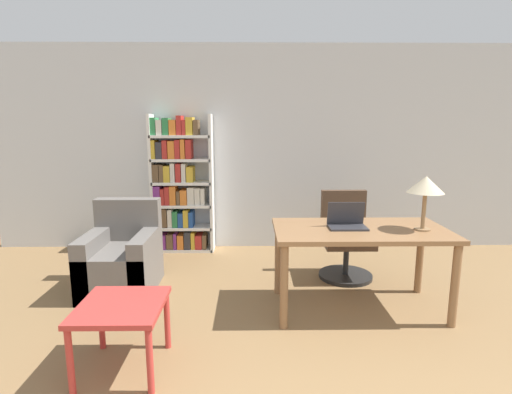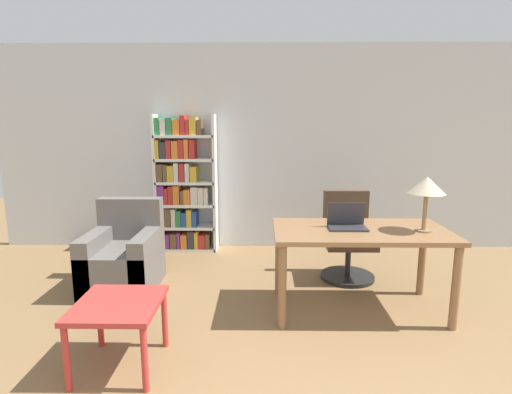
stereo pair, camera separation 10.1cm
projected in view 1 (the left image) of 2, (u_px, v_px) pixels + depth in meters
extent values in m
cube|color=silver|center=(291.00, 149.00, 5.35)|extent=(8.00, 0.06, 2.70)
cube|color=olive|center=(360.00, 230.00, 3.57)|extent=(1.54, 0.82, 0.04)
cylinder|color=olive|center=(284.00, 287.00, 3.29)|extent=(0.07, 0.07, 0.72)
cylinder|color=olive|center=(455.00, 286.00, 3.31)|extent=(0.07, 0.07, 0.72)
cylinder|color=olive|center=(278.00, 258.00, 3.97)|extent=(0.07, 0.07, 0.72)
cylinder|color=olive|center=(420.00, 258.00, 3.99)|extent=(0.07, 0.07, 0.72)
cube|color=#2D2D33|center=(348.00, 227.00, 3.56)|extent=(0.33, 0.21, 0.02)
cube|color=#2D2D33|center=(346.00, 213.00, 3.63)|extent=(0.33, 0.05, 0.21)
cube|color=#19233D|center=(346.00, 213.00, 3.63)|extent=(0.30, 0.04, 0.18)
cylinder|color=olive|center=(422.00, 229.00, 3.51)|extent=(0.14, 0.14, 0.01)
cylinder|color=olive|center=(424.00, 211.00, 3.48)|extent=(0.04, 0.04, 0.32)
cone|color=#C6B793|center=(426.00, 184.00, 3.44)|extent=(0.31, 0.31, 0.14)
cylinder|color=black|center=(345.00, 275.00, 4.44)|extent=(0.59, 0.59, 0.04)
cylinder|color=#262626|center=(346.00, 259.00, 4.40)|extent=(0.06, 0.06, 0.34)
cube|color=#4C3828|center=(347.00, 240.00, 4.36)|extent=(0.53, 0.53, 0.10)
cube|color=#4C3828|center=(343.00, 210.00, 4.53)|extent=(0.50, 0.08, 0.46)
cube|color=#B2332D|center=(121.00, 306.00, 2.71)|extent=(0.57, 0.60, 0.04)
cylinder|color=#B2332D|center=(70.00, 362.00, 2.49)|extent=(0.04, 0.04, 0.45)
cylinder|color=#B2332D|center=(150.00, 361.00, 2.50)|extent=(0.04, 0.04, 0.45)
cylinder|color=#B2332D|center=(101.00, 321.00, 3.01)|extent=(0.04, 0.04, 0.45)
cylinder|color=#B2332D|center=(167.00, 320.00, 3.02)|extent=(0.04, 0.04, 0.45)
cube|color=#66605B|center=(122.00, 269.00, 4.06)|extent=(0.68, 0.80, 0.45)
cube|color=#66605B|center=(128.00, 219.00, 4.29)|extent=(0.68, 0.16, 0.45)
cube|color=#66605B|center=(95.00, 262.00, 4.05)|extent=(0.16, 0.80, 0.61)
cube|color=#66605B|center=(147.00, 262.00, 4.05)|extent=(0.16, 0.80, 0.61)
cube|color=white|center=(153.00, 184.00, 5.23)|extent=(0.04, 0.28, 1.80)
cube|color=white|center=(212.00, 184.00, 5.24)|extent=(0.04, 0.28, 1.80)
cube|color=white|center=(185.00, 249.00, 5.39)|extent=(0.77, 0.28, 0.04)
cube|color=#B72D28|center=(159.00, 239.00, 5.36)|extent=(0.06, 0.24, 0.25)
cube|color=#7F338C|center=(165.00, 241.00, 5.37)|extent=(0.07, 0.24, 0.19)
cube|color=brown|center=(171.00, 240.00, 5.37)|extent=(0.09, 0.24, 0.20)
cube|color=#7F338C|center=(176.00, 240.00, 5.37)|extent=(0.04, 0.24, 0.21)
cube|color=orange|center=(182.00, 241.00, 5.37)|extent=(0.08, 0.24, 0.19)
cube|color=#333338|center=(188.00, 239.00, 5.37)|extent=(0.08, 0.24, 0.23)
cube|color=gold|center=(194.00, 239.00, 5.37)|extent=(0.05, 0.24, 0.22)
cube|color=#B72D28|center=(199.00, 241.00, 5.38)|extent=(0.09, 0.24, 0.19)
cube|color=brown|center=(205.00, 240.00, 5.38)|extent=(0.05, 0.24, 0.19)
cube|color=white|center=(184.00, 227.00, 5.34)|extent=(0.77, 0.28, 0.04)
cube|color=silver|center=(159.00, 218.00, 5.31)|extent=(0.07, 0.24, 0.20)
cube|color=brown|center=(165.00, 217.00, 5.31)|extent=(0.08, 0.24, 0.25)
cube|color=silver|center=(171.00, 217.00, 5.31)|extent=(0.06, 0.24, 0.24)
cube|color=#2D7F47|center=(176.00, 218.00, 5.31)|extent=(0.07, 0.24, 0.21)
cube|color=#234C99|center=(182.00, 219.00, 5.32)|extent=(0.07, 0.24, 0.19)
cube|color=gold|center=(187.00, 217.00, 5.31)|extent=(0.07, 0.24, 0.23)
cube|color=#234C99|center=(192.00, 218.00, 5.32)|extent=(0.05, 0.24, 0.20)
cube|color=white|center=(183.00, 205.00, 5.28)|extent=(0.77, 0.28, 0.04)
cube|color=#7F338C|center=(158.00, 195.00, 5.25)|extent=(0.09, 0.24, 0.25)
cube|color=#B72D28|center=(164.00, 196.00, 5.26)|extent=(0.05, 0.24, 0.21)
cube|color=#B72D28|center=(168.00, 195.00, 5.25)|extent=(0.06, 0.24, 0.24)
cube|color=orange|center=(174.00, 195.00, 5.25)|extent=(0.08, 0.24, 0.25)
cube|color=brown|center=(179.00, 197.00, 5.26)|extent=(0.04, 0.24, 0.18)
cube|color=orange|center=(185.00, 197.00, 5.26)|extent=(0.09, 0.24, 0.20)
cube|color=silver|center=(192.00, 195.00, 5.26)|extent=(0.09, 0.24, 0.23)
cube|color=silver|center=(198.00, 196.00, 5.26)|extent=(0.07, 0.24, 0.22)
cube|color=silver|center=(203.00, 196.00, 5.26)|extent=(0.05, 0.24, 0.22)
cube|color=white|center=(182.00, 183.00, 5.23)|extent=(0.77, 0.28, 0.04)
cube|color=brown|center=(157.00, 173.00, 5.20)|extent=(0.08, 0.24, 0.23)
cube|color=brown|center=(163.00, 173.00, 5.20)|extent=(0.05, 0.24, 0.22)
cube|color=gold|center=(168.00, 173.00, 5.20)|extent=(0.08, 0.24, 0.21)
cube|color=silver|center=(174.00, 172.00, 5.20)|extent=(0.06, 0.24, 0.24)
cube|color=#B72D28|center=(179.00, 172.00, 5.20)|extent=(0.07, 0.24, 0.24)
cube|color=silver|center=(185.00, 172.00, 5.20)|extent=(0.05, 0.24, 0.24)
cube|color=gold|center=(191.00, 174.00, 5.21)|extent=(0.09, 0.24, 0.20)
cube|color=white|center=(182.00, 160.00, 5.17)|extent=(0.77, 0.28, 0.04)
cube|color=gold|center=(155.00, 149.00, 5.14)|extent=(0.05, 0.24, 0.24)
cube|color=#333338|center=(160.00, 150.00, 5.15)|extent=(0.08, 0.24, 0.21)
cube|color=#B72D28|center=(166.00, 149.00, 5.14)|extent=(0.06, 0.24, 0.23)
cube|color=orange|center=(172.00, 150.00, 5.15)|extent=(0.08, 0.24, 0.23)
cube|color=#B72D28|center=(179.00, 149.00, 5.15)|extent=(0.07, 0.24, 0.24)
cube|color=orange|center=(184.00, 149.00, 5.15)|extent=(0.06, 0.24, 0.25)
cube|color=#B72D28|center=(189.00, 149.00, 5.15)|extent=(0.07, 0.24, 0.24)
cube|color=white|center=(181.00, 136.00, 5.12)|extent=(0.77, 0.28, 0.04)
cube|color=#2D7F47|center=(154.00, 126.00, 5.09)|extent=(0.07, 0.24, 0.22)
cube|color=silver|center=(160.00, 127.00, 5.09)|extent=(0.07, 0.24, 0.19)
cube|color=#2D7F47|center=(167.00, 126.00, 5.09)|extent=(0.08, 0.24, 0.21)
cube|color=orange|center=(174.00, 127.00, 5.09)|extent=(0.09, 0.24, 0.19)
cube|color=#B72D28|center=(180.00, 125.00, 5.09)|extent=(0.06, 0.24, 0.24)
cube|color=#B72D28|center=(185.00, 127.00, 5.10)|extent=(0.05, 0.24, 0.19)
cube|color=gold|center=(190.00, 126.00, 5.09)|extent=(0.09, 0.24, 0.22)
cube|color=brown|center=(197.00, 127.00, 5.10)|extent=(0.06, 0.24, 0.19)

